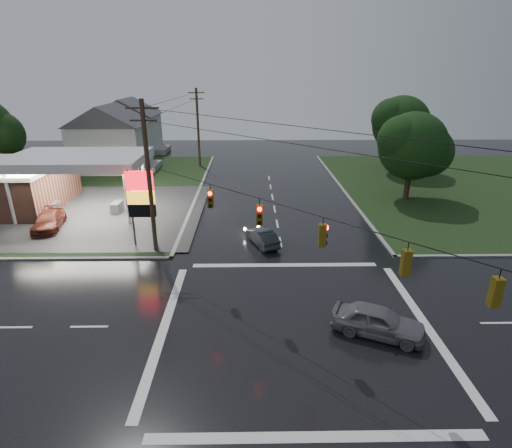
{
  "coord_description": "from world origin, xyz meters",
  "views": [
    {
      "loc": [
        -2.38,
        -17.93,
        12.77
      ],
      "look_at": [
        -2.0,
        7.25,
        3.0
      ],
      "focal_mm": 28.0,
      "sensor_mm": 36.0,
      "label": 1
    }
  ],
  "objects_px": {
    "gas_station": "(9,183)",
    "utility_pole_nw": "(149,177)",
    "pylon_sign": "(141,196)",
    "car_north": "(262,237)",
    "tree_ne_near": "(414,146)",
    "car_crossing": "(378,321)",
    "house_far": "(128,125)",
    "utility_pole_n": "(198,127)",
    "car_pump": "(49,221)",
    "house_near": "(110,137)",
    "tree_ne_far": "(402,125)"
  },
  "relations": [
    {
      "from": "gas_station",
      "to": "utility_pole_nw",
      "type": "distance_m",
      "value": 19.38
    },
    {
      "from": "pylon_sign",
      "to": "car_north",
      "type": "height_order",
      "value": "pylon_sign"
    },
    {
      "from": "tree_ne_near",
      "to": "car_crossing",
      "type": "relative_size",
      "value": 1.93
    },
    {
      "from": "house_far",
      "to": "tree_ne_near",
      "type": "bearing_deg",
      "value": -35.77
    },
    {
      "from": "car_crossing",
      "to": "car_north",
      "type": "bearing_deg",
      "value": 50.16
    },
    {
      "from": "utility_pole_n",
      "to": "car_pump",
      "type": "bearing_deg",
      "value": -112.95
    },
    {
      "from": "pylon_sign",
      "to": "house_far",
      "type": "bearing_deg",
      "value": 106.98
    },
    {
      "from": "car_north",
      "to": "house_near",
      "type": "bearing_deg",
      "value": -74.82
    },
    {
      "from": "utility_pole_n",
      "to": "house_near",
      "type": "xyz_separation_m",
      "value": [
        -11.45,
        -2.0,
        -1.06
      ]
    },
    {
      "from": "house_near",
      "to": "gas_station",
      "type": "bearing_deg",
      "value": -106.17
    },
    {
      "from": "tree_ne_far",
      "to": "car_pump",
      "type": "relative_size",
      "value": 1.99
    },
    {
      "from": "gas_station",
      "to": "pylon_sign",
      "type": "xyz_separation_m",
      "value": [
        15.18,
        -9.2,
        1.46
      ]
    },
    {
      "from": "utility_pole_nw",
      "to": "utility_pole_n",
      "type": "height_order",
      "value": "utility_pole_nw"
    },
    {
      "from": "utility_pole_n",
      "to": "house_near",
      "type": "bearing_deg",
      "value": -170.09
    },
    {
      "from": "house_far",
      "to": "tree_ne_far",
      "type": "xyz_separation_m",
      "value": [
        39.1,
        -14.01,
        1.77
      ]
    },
    {
      "from": "pylon_sign",
      "to": "car_north",
      "type": "relative_size",
      "value": 1.55
    },
    {
      "from": "tree_ne_near",
      "to": "utility_pole_nw",
      "type": "bearing_deg",
      "value": -152.14
    },
    {
      "from": "utility_pole_n",
      "to": "car_north",
      "type": "height_order",
      "value": "utility_pole_n"
    },
    {
      "from": "house_far",
      "to": "car_pump",
      "type": "relative_size",
      "value": 2.24
    },
    {
      "from": "utility_pole_n",
      "to": "house_far",
      "type": "relative_size",
      "value": 0.95
    },
    {
      "from": "utility_pole_n",
      "to": "tree_ne_far",
      "type": "bearing_deg",
      "value": -8.55
    },
    {
      "from": "utility_pole_n",
      "to": "car_north",
      "type": "bearing_deg",
      "value": -73.67
    },
    {
      "from": "house_far",
      "to": "tree_ne_far",
      "type": "bearing_deg",
      "value": -19.71
    },
    {
      "from": "car_crossing",
      "to": "car_pump",
      "type": "bearing_deg",
      "value": 81.77
    },
    {
      "from": "utility_pole_nw",
      "to": "car_north",
      "type": "relative_size",
      "value": 2.84
    },
    {
      "from": "gas_station",
      "to": "house_near",
      "type": "relative_size",
      "value": 2.37
    },
    {
      "from": "utility_pole_n",
      "to": "house_far",
      "type": "xyz_separation_m",
      "value": [
        -12.45,
        10.0,
        -1.06
      ]
    },
    {
      "from": "gas_station",
      "to": "pylon_sign",
      "type": "bearing_deg",
      "value": -31.22
    },
    {
      "from": "house_far",
      "to": "house_near",
      "type": "bearing_deg",
      "value": -85.24
    },
    {
      "from": "house_far",
      "to": "car_crossing",
      "type": "distance_m",
      "value": 55.49
    },
    {
      "from": "utility_pole_nw",
      "to": "car_pump",
      "type": "height_order",
      "value": "utility_pole_nw"
    },
    {
      "from": "tree_ne_far",
      "to": "utility_pole_nw",
      "type": "bearing_deg",
      "value": -137.41
    },
    {
      "from": "pylon_sign",
      "to": "utility_pole_nw",
      "type": "relative_size",
      "value": 0.55
    },
    {
      "from": "tree_ne_near",
      "to": "tree_ne_far",
      "type": "xyz_separation_m",
      "value": [
        3.01,
        12.0,
        0.62
      ]
    },
    {
      "from": "gas_station",
      "to": "utility_pole_n",
      "type": "relative_size",
      "value": 2.5
    },
    {
      "from": "gas_station",
      "to": "car_crossing",
      "type": "bearing_deg",
      "value": -34.59
    },
    {
      "from": "gas_station",
      "to": "house_far",
      "type": "bearing_deg",
      "value": 82.5
    },
    {
      "from": "car_north",
      "to": "tree_ne_far",
      "type": "bearing_deg",
      "value": -150.76
    },
    {
      "from": "utility_pole_nw",
      "to": "utility_pole_n",
      "type": "distance_m",
      "value": 28.5
    },
    {
      "from": "tree_ne_near",
      "to": "car_pump",
      "type": "distance_m",
      "value": 34.97
    },
    {
      "from": "utility_pole_nw",
      "to": "utility_pole_n",
      "type": "relative_size",
      "value": 1.05
    },
    {
      "from": "tree_ne_near",
      "to": "house_far",
      "type": "bearing_deg",
      "value": 144.23
    },
    {
      "from": "utility_pole_nw",
      "to": "tree_ne_near",
      "type": "distance_m",
      "value": 26.74
    },
    {
      "from": "tree_ne_far",
      "to": "car_north",
      "type": "xyz_separation_m",
      "value": [
        -18.62,
        -23.42,
        -5.54
      ]
    },
    {
      "from": "utility_pole_nw",
      "to": "utility_pole_n",
      "type": "xyz_separation_m",
      "value": [
        0.0,
        28.5,
        -0.25
      ]
    },
    {
      "from": "house_near",
      "to": "house_far",
      "type": "height_order",
      "value": "same"
    },
    {
      "from": "utility_pole_nw",
      "to": "gas_station",
      "type": "bearing_deg",
      "value": 147.77
    },
    {
      "from": "tree_ne_far",
      "to": "car_pump",
      "type": "xyz_separation_m",
      "value": [
        -36.75,
        -19.83,
        -5.46
      ]
    },
    {
      "from": "house_near",
      "to": "tree_ne_far",
      "type": "height_order",
      "value": "tree_ne_far"
    },
    {
      "from": "car_north",
      "to": "car_crossing",
      "type": "bearing_deg",
      "value": 93.77
    }
  ]
}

